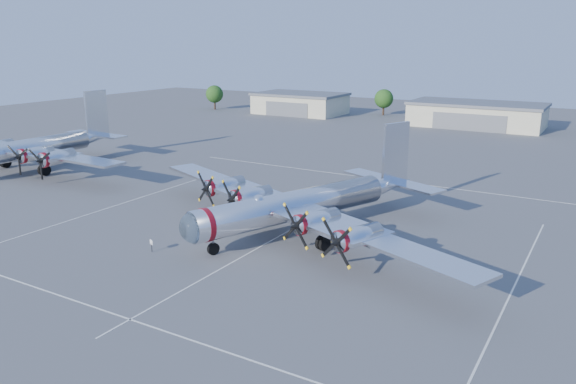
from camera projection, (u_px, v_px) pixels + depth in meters
The scene contains 9 objects.
ground at pixel (290, 230), 57.11m from camera, with size 260.00×260.00×0.00m, color #515153.
parking_lines at pixel (282, 235), 55.66m from camera, with size 60.00×50.08×0.01m.
hangar_west at pixel (300, 103), 146.59m from camera, with size 22.60×14.60×5.40m.
hangar_center at pixel (477, 114), 124.51m from camera, with size 28.60×14.60×5.40m.
tree_far_west at pixel (214, 94), 155.17m from camera, with size 4.80×4.80×6.64m.
tree_west at pixel (384, 99), 143.06m from camera, with size 4.80×4.80×6.64m.
main_bomber_b29 at pixel (304, 231), 56.71m from camera, with size 44.78×30.63×9.90m, color white, non-canonical shape.
bomber_west at pixel (35, 169), 84.02m from camera, with size 40.87×28.94×10.80m, color silver, non-canonical shape.
info_placard at pixel (151, 243), 51.03m from camera, with size 0.57×0.28×1.14m.
Camera 1 is at (27.30, -46.71, 18.70)m, focal length 35.00 mm.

